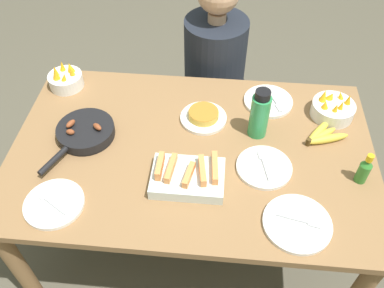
{
  "coord_description": "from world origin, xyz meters",
  "views": [
    {
      "loc": [
        0.11,
        -1.15,
        2.07
      ],
      "look_at": [
        0.0,
        0.0,
        0.81
      ],
      "focal_mm": 38.0,
      "sensor_mm": 36.0,
      "label": 1
    }
  ],
  "objects": [
    {
      "name": "hot_sauce_bottle",
      "position": [
        0.68,
        -0.1,
        0.84
      ],
      "size": [
        0.05,
        0.05,
        0.15
      ],
      "color": "#337F2D",
      "rests_on": "dining_table"
    },
    {
      "name": "melon_tray",
      "position": [
        -0.0,
        -0.18,
        0.81
      ],
      "size": [
        0.29,
        0.2,
        0.09
      ],
      "color": "silver",
      "rests_on": "dining_table"
    },
    {
      "name": "fruit_bowl_citrus",
      "position": [
        -0.66,
        0.36,
        0.82
      ],
      "size": [
        0.17,
        0.17,
        0.12
      ],
      "color": "white",
      "rests_on": "dining_table"
    },
    {
      "name": "skillet",
      "position": [
        -0.47,
        0.03,
        0.81
      ],
      "size": [
        0.25,
        0.38,
        0.08
      ],
      "rotation": [
        0.0,
        0.0,
        4.29
      ],
      "color": "black",
      "rests_on": "dining_table"
    },
    {
      "name": "ground_plane",
      "position": [
        0.0,
        0.0,
        0.0
      ],
      "size": [
        14.0,
        14.0,
        0.0
      ],
      "primitive_type": "plane",
      "color": "#565142"
    },
    {
      "name": "banana_bunch",
      "position": [
        0.56,
        0.12,
        0.8
      ],
      "size": [
        0.2,
        0.18,
        0.04
      ],
      "color": "gold",
      "rests_on": "dining_table"
    },
    {
      "name": "frittata_plate_center",
      "position": [
        0.03,
        0.19,
        0.8
      ],
      "size": [
        0.21,
        0.21,
        0.05
      ],
      "color": "white",
      "rests_on": "dining_table"
    },
    {
      "name": "water_bottle",
      "position": [
        0.28,
        0.12,
        0.89
      ],
      "size": [
        0.08,
        0.08,
        0.24
      ],
      "color": "#2D9351",
      "rests_on": "dining_table"
    },
    {
      "name": "person_figure",
      "position": [
        0.06,
        0.72,
        0.51
      ],
      "size": [
        0.37,
        0.37,
        1.22
      ],
      "color": "black",
      "rests_on": "ground_plane"
    },
    {
      "name": "fruit_bowl_mango",
      "position": [
        0.62,
        0.27,
        0.82
      ],
      "size": [
        0.19,
        0.19,
        0.12
      ],
      "color": "white",
      "rests_on": "dining_table"
    },
    {
      "name": "dining_table",
      "position": [
        0.0,
        0.0,
        0.68
      ],
      "size": [
        1.55,
        0.98,
        0.78
      ],
      "color": "olive",
      "rests_on": "ground_plane"
    },
    {
      "name": "empty_plate_mid_edge",
      "position": [
        0.3,
        -0.08,
        0.79
      ],
      "size": [
        0.23,
        0.23,
        0.02
      ],
      "color": "white",
      "rests_on": "dining_table"
    },
    {
      "name": "empty_plate_near_front",
      "position": [
        0.33,
        0.33,
        0.79
      ],
      "size": [
        0.23,
        0.23,
        0.02
      ],
      "color": "white",
      "rests_on": "dining_table"
    },
    {
      "name": "empty_plate_far_left",
      "position": [
        -0.49,
        -0.33,
        0.79
      ],
      "size": [
        0.23,
        0.23,
        0.02
      ],
      "color": "white",
      "rests_on": "dining_table"
    },
    {
      "name": "empty_plate_far_right",
      "position": [
        0.42,
        -0.33,
        0.79
      ],
      "size": [
        0.25,
        0.25,
        0.02
      ],
      "color": "white",
      "rests_on": "dining_table"
    }
  ]
}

